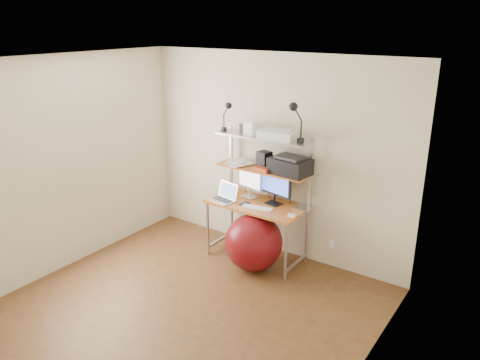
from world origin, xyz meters
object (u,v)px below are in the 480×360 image
(laptop, at_px, (226,196))
(exercise_ball, at_px, (254,242))
(monitor_black, at_px, (275,185))
(monitor_silver, at_px, (250,179))
(printer, at_px, (290,166))

(laptop, distance_m, exercise_ball, 0.67)
(monitor_black, xyz_separation_m, laptop, (-0.55, -0.24, -0.20))
(monitor_silver, xyz_separation_m, laptop, (-0.19, -0.26, -0.19))
(printer, xyz_separation_m, exercise_ball, (-0.26, -0.36, -0.91))
(monitor_silver, xyz_separation_m, printer, (0.56, -0.02, 0.28))
(monitor_black, xyz_separation_m, exercise_ball, (-0.06, -0.35, -0.64))
(monitor_black, bearing_deg, laptop, -146.10)
(laptop, xyz_separation_m, exercise_ball, (0.49, -0.11, -0.44))
(monitor_black, bearing_deg, monitor_silver, -172.97)
(exercise_ball, bearing_deg, monitor_silver, 129.34)
(printer, bearing_deg, laptop, -154.57)
(exercise_ball, bearing_deg, laptop, 167.33)
(monitor_silver, bearing_deg, printer, 11.31)
(monitor_silver, bearing_deg, monitor_black, 9.17)
(laptop, bearing_deg, monitor_black, 34.98)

